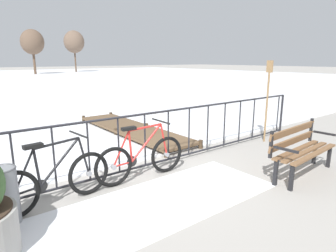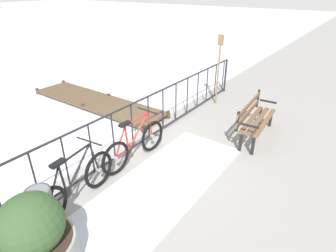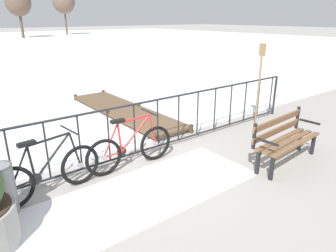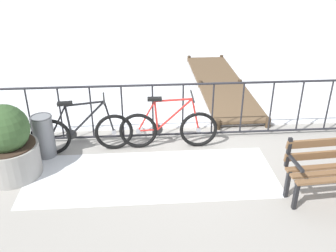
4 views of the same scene
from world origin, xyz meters
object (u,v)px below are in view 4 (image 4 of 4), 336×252
Objects in this scene: bicycle_second at (168,128)px; trash_bin at (44,136)px; planter_with_shrub at (7,145)px; bicycle_near_railing at (83,133)px.

bicycle_second reaches higher than trash_bin.
trash_bin is (0.40, 0.55, -0.15)m from planter_with_shrub.
bicycle_near_railing is 0.63m from trash_bin.
bicycle_second is 1.47× the size of planter_with_shrub.
bicycle_second is at bearing 2.14° from bicycle_near_railing.
bicycle_near_railing is at bearing 31.48° from planter_with_shrub.
planter_with_shrub is at bearing -125.74° from trash_bin.
planter_with_shrub reaches higher than bicycle_near_railing.
planter_with_shrub is at bearing -148.52° from bicycle_near_railing.
bicycle_second is 2.09m from trash_bin.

